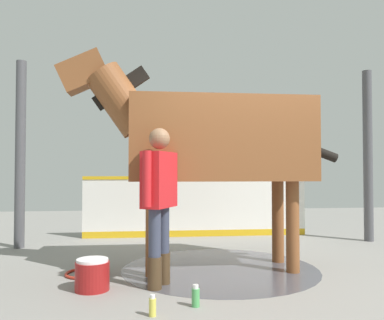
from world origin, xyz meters
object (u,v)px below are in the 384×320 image
horse (211,140)px  bottle_spray (196,297)px  bottle_shampoo (153,306)px  hose_coil (87,273)px  handler (159,194)px  wash_bucket (92,275)px

horse → bottle_spray: horse is taller
bottle_shampoo → hose_coil: bearing=117.5°
horse → bottle_shampoo: 2.32m
handler → hose_coil: bearing=171.7°
handler → hose_coil: size_ratio=3.33×
horse → wash_bucket: 2.14m
bottle_shampoo → wash_bucket: bearing=126.9°
wash_bucket → bottle_spray: 1.17m
horse → bottle_spray: 2.09m
hose_coil → horse: bearing=4.3°
horse → handler: horse is taller
bottle_shampoo → bottle_spray: 0.44m
bottle_spray → bottle_shampoo: bearing=-153.7°
wash_bucket → bottle_shampoo: wash_bucket is taller
wash_bucket → bottle_spray: (1.00, -0.61, -0.07)m
bottle_shampoo → horse: bearing=64.2°
horse → bottle_spray: size_ratio=18.16×
handler → wash_bucket: (-0.69, -0.06, -0.82)m
bottle_shampoo → hose_coil: 1.63m
horse → bottle_shampoo: horse is taller
horse → bottle_shampoo: size_ratio=19.89×
hose_coil → bottle_shampoo: bearing=-62.5°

